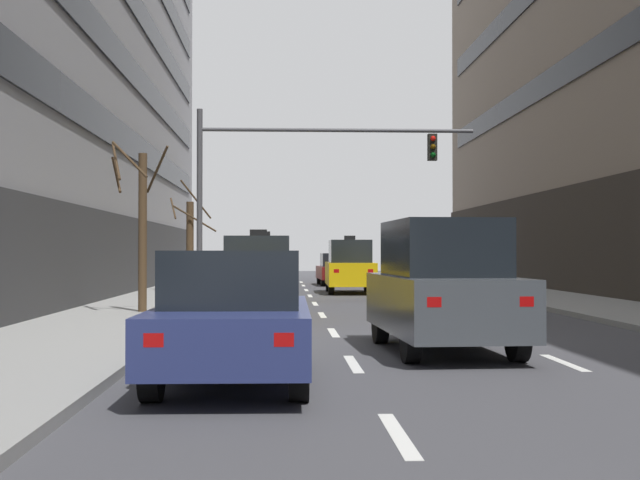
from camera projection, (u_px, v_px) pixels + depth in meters
The scene contains 29 objects.
ground_plane at pixel (426, 342), 15.98m from camera, with size 120.00×120.00×0.00m, color #424247.
sidewalk_left at pixel (63, 340), 15.67m from camera, with size 3.76×80.00×0.14m, color gray.
lane_stripe_l1_s2 at pixel (398, 434), 7.91m from camera, with size 0.16×2.00×0.01m, color silver.
lane_stripe_l1_s3 at pixel (353, 364), 12.91m from camera, with size 0.16×2.00×0.01m, color silver.
lane_stripe_l1_s4 at pixel (333, 333), 17.90m from camera, with size 0.16×2.00×0.01m, color silver.
lane_stripe_l1_s5 at pixel (322, 315), 22.90m from camera, with size 0.16×2.00×0.01m, color silver.
lane_stripe_l1_s6 at pixel (315, 304), 27.89m from camera, with size 0.16×2.00×0.01m, color silver.
lane_stripe_l1_s7 at pixel (310, 296), 32.88m from camera, with size 0.16×2.00×0.01m, color silver.
lane_stripe_l1_s8 at pixel (306, 290), 37.88m from camera, with size 0.16×2.00×0.01m, color silver.
lane_stripe_l1_s9 at pixel (303, 286), 42.87m from camera, with size 0.16×2.00×0.01m, color silver.
lane_stripe_l1_s10 at pixel (301, 282), 47.87m from camera, with size 0.16×2.00×0.01m, color silver.
lane_stripe_l2_s3 at pixel (564, 362), 13.05m from camera, with size 0.16×2.00×0.01m, color silver.
lane_stripe_l2_s4 at pixel (486, 332), 18.05m from camera, with size 0.16×2.00×0.01m, color silver.
lane_stripe_l2_s5 at pixel (442, 315), 23.04m from camera, with size 0.16×2.00×0.01m, color silver.
lane_stripe_l2_s6 at pixel (413, 303), 28.04m from camera, with size 0.16×2.00×0.01m, color silver.
lane_stripe_l2_s7 at pixel (393, 296), 33.03m from camera, with size 0.16×2.00×0.01m, color silver.
lane_stripe_l2_s8 at pixel (379, 290), 38.03m from camera, with size 0.16×2.00×0.01m, color silver.
lane_stripe_l2_s9 at pixel (368, 285), 43.02m from camera, with size 0.16×2.00×0.01m, color silver.
lane_stripe_l2_s10 at pixel (359, 282), 48.01m from camera, with size 0.16×2.00×0.01m, color silver.
taxi_driving_0 at pixel (350, 267), 35.16m from camera, with size 1.98×4.58×2.39m.
taxi_driving_1 at pixel (271, 269), 45.38m from camera, with size 1.84×4.36×1.81m.
car_driving_2 at pixel (234, 318), 11.01m from camera, with size 1.98×4.63×1.73m.
car_driving_3 at pixel (443, 286), 14.50m from camera, with size 2.16×4.75×2.26m.
taxi_driving_4 at pixel (258, 278), 21.69m from camera, with size 1.87×4.38×2.29m.
taxi_driving_5 at pixel (263, 269), 29.87m from camera, with size 2.07×4.69×2.44m.
car_driving_6 at pixel (337, 269), 43.49m from camera, with size 1.97×4.44×1.64m.
traffic_signal_0 at pixel (286, 171), 26.53m from camera, with size 8.72×0.35×6.05m.
street_tree_0 at pixel (141, 224), 22.29m from camera, with size 1.61×1.60×4.51m.
street_tree_1 at pixel (190, 244), 33.74m from camera, with size 1.97×1.62×4.40m.
Camera 1 is at (-2.72, -15.90, 1.71)m, focal length 47.47 mm.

